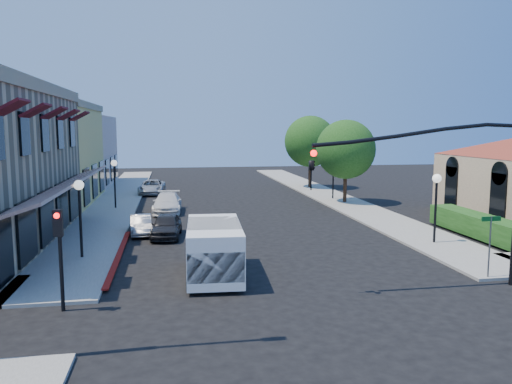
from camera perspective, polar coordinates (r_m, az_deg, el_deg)
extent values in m
plane|color=black|center=(16.45, 6.98, -13.50)|extent=(120.00, 120.00, 0.00)
cube|color=gray|center=(42.33, -15.38, -0.77)|extent=(3.50, 50.00, 0.12)
cube|color=gray|center=(44.14, 7.84, -0.25)|extent=(3.50, 50.00, 0.12)
cube|color=maroon|center=(23.58, -15.38, -7.26)|extent=(0.25, 10.00, 0.06)
cube|color=tan|center=(26.51, -23.56, 10.98)|extent=(0.50, 18.20, 0.60)
cube|color=#561416|center=(26.36, -20.82, 0.79)|extent=(1.75, 17.00, 0.67)
cube|color=#501018|center=(19.51, -26.27, 8.69)|extent=(1.02, 1.50, 0.60)
cube|color=#501018|center=(22.79, -23.84, 8.51)|extent=(1.02, 1.50, 0.60)
cube|color=#501018|center=(26.10, -22.02, 8.38)|extent=(1.02, 1.50, 0.60)
cube|color=#501018|center=(29.43, -20.61, 8.26)|extent=(1.02, 1.50, 0.60)
cube|color=#501018|center=(32.78, -19.49, 8.17)|extent=(1.02, 1.50, 0.60)
cube|color=black|center=(22.82, -24.72, -4.04)|extent=(0.12, 2.60, 2.60)
cube|color=black|center=(26.06, -22.80, -2.60)|extent=(0.12, 2.60, 2.60)
cube|color=black|center=(29.34, -21.32, -1.47)|extent=(0.12, 2.60, 2.60)
cube|color=black|center=(32.64, -20.13, -0.57)|extent=(0.12, 2.60, 2.60)
cube|color=#E4C866|center=(42.23, -24.86, 3.89)|extent=(10.00, 12.00, 7.60)
cube|color=#C4A094|center=(53.90, -21.54, 4.34)|extent=(10.00, 12.00, 7.00)
cube|color=black|center=(32.59, 25.93, -0.52)|extent=(0.12, 1.40, 2.80)
cube|color=black|center=(36.73, 21.41, 0.52)|extent=(0.12, 1.40, 2.80)
cube|color=#1A4614|center=(29.30, 24.19, -4.81)|extent=(1.40, 8.00, 1.10)
cylinder|color=black|center=(39.34, 10.12, 0.23)|extent=(0.28, 0.28, 2.10)
sphere|color=#1A4614|center=(39.08, 10.23, 4.82)|extent=(4.56, 4.56, 4.56)
cylinder|color=black|center=(48.79, 6.16, 1.77)|extent=(0.28, 0.28, 2.27)
sphere|color=#1A4614|center=(48.58, 6.21, 5.78)|extent=(4.94, 4.94, 4.94)
cylinder|color=black|center=(18.35, 18.32, 6.23)|extent=(7.80, 0.14, 0.14)
imported|color=black|center=(16.92, 6.43, 3.44)|extent=(0.20, 0.16, 1.00)
sphere|color=#FF0C0C|center=(16.73, 6.61, 4.42)|extent=(0.22, 0.22, 0.22)
cylinder|color=black|center=(17.15, -21.38, -7.83)|extent=(0.12, 0.12, 3.00)
cube|color=black|center=(16.70, -21.71, -3.31)|extent=(0.28, 0.22, 0.85)
sphere|color=#FF0C0C|center=(16.55, -21.83, -2.54)|extent=(0.18, 0.18, 0.18)
cylinder|color=#595B5E|center=(21.23, 25.12, -5.84)|extent=(0.06, 0.06, 2.50)
cube|color=#0C591E|center=(21.01, 25.29, -2.78)|extent=(0.80, 0.04, 0.18)
cylinder|color=black|center=(23.45, -19.41, -3.49)|extent=(0.12, 0.12, 3.20)
sphere|color=white|center=(23.20, -19.60, 0.76)|extent=(0.44, 0.44, 0.44)
cylinder|color=black|center=(37.17, -15.83, 0.51)|extent=(0.12, 0.12, 3.20)
sphere|color=white|center=(37.02, -15.92, 3.20)|extent=(0.44, 0.44, 0.44)
cylinder|color=black|center=(26.51, 19.81, -2.30)|extent=(0.12, 0.12, 3.20)
sphere|color=white|center=(26.28, 19.98, 1.47)|extent=(0.44, 0.44, 0.44)
cylinder|color=black|center=(41.05, 8.80, 1.33)|extent=(0.12, 0.12, 3.20)
sphere|color=white|center=(40.91, 8.85, 3.76)|extent=(0.44, 0.44, 0.44)
cube|color=white|center=(19.74, -4.79, -6.47)|extent=(2.32, 4.86, 1.94)
cube|color=white|center=(17.78, -4.60, -8.38)|extent=(2.03, 0.76, 1.08)
cube|color=black|center=(18.01, -4.66, -6.40)|extent=(1.84, 0.21, 0.97)
cube|color=black|center=(19.95, -4.83, -4.89)|extent=(2.23, 2.92, 0.97)
cylinder|color=black|center=(18.39, -7.53, -10.07)|extent=(0.31, 0.73, 0.71)
cylinder|color=black|center=(21.50, -7.36, -7.49)|extent=(0.31, 0.73, 0.71)
cylinder|color=black|center=(18.43, -1.72, -9.96)|extent=(0.31, 0.73, 0.71)
cylinder|color=black|center=(21.54, -2.43, -7.41)|extent=(0.31, 0.73, 0.71)
imported|color=black|center=(27.22, -10.20, -3.80)|extent=(1.83, 3.83, 1.26)
imported|color=#9B9C9F|center=(28.27, -13.02, -3.68)|extent=(1.40, 3.29, 1.06)
imported|color=white|center=(35.10, -10.10, -1.25)|extent=(2.10, 4.69, 1.33)
imported|color=#B5B6BA|center=(45.17, -11.80, 0.56)|extent=(2.42, 4.69, 1.26)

